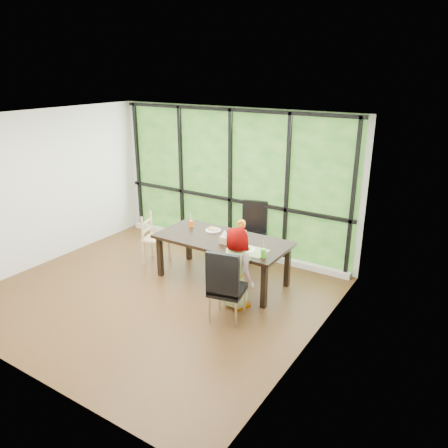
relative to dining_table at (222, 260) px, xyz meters
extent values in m
plane|color=black|center=(-0.61, -0.96, -0.38)|extent=(5.00, 5.00, 0.00)
plane|color=silver|center=(-0.61, 1.29, 0.98)|extent=(5.00, 0.00, 5.00)
cube|color=#1E4E18|center=(-0.61, 1.27, 0.98)|extent=(4.80, 0.02, 2.65)
cube|color=silver|center=(-0.61, 1.19, -0.33)|extent=(4.80, 0.12, 0.10)
cube|color=black|center=(0.00, 0.00, 0.00)|extent=(2.19, 1.05, 0.75)
cube|color=black|center=(0.00, 1.00, 0.17)|extent=(0.57, 0.57, 1.08)
cube|color=black|center=(0.70, -0.96, 0.17)|extent=(0.55, 0.55, 1.08)
cube|color=tan|center=(-1.42, 0.01, 0.08)|extent=(0.51, 0.52, 0.90)
imported|color=orange|center=(0.00, 0.60, 0.07)|extent=(0.33, 0.21, 0.89)
imported|color=slate|center=(0.64, -0.56, 0.24)|extent=(0.70, 0.58, 1.23)
cube|color=tan|center=(0.62, -0.20, 0.38)|extent=(0.51, 0.37, 0.01)
cylinder|color=white|center=(-0.32, 0.23, 0.38)|extent=(0.26, 0.26, 0.02)
cylinder|color=white|center=(0.58, -0.20, 0.38)|extent=(0.26, 0.26, 0.02)
cylinder|color=#FF5F02|center=(-0.76, 0.19, 0.43)|extent=(0.07, 0.07, 0.11)
cylinder|color=#4FB323|center=(0.91, -0.30, 0.44)|extent=(0.08, 0.08, 0.13)
cube|color=tan|center=(0.14, -0.14, 0.43)|extent=(0.13, 0.13, 0.11)
cylinder|color=white|center=(-0.76, 0.19, 0.52)|extent=(0.01, 0.04, 0.20)
cylinder|color=pink|center=(0.91, -0.30, 0.55)|extent=(0.01, 0.04, 0.20)
cone|color=white|center=(0.14, -0.14, 0.54)|extent=(0.12, 0.12, 0.11)
camera|label=1|loc=(3.55, -5.53, 2.98)|focal=35.19mm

